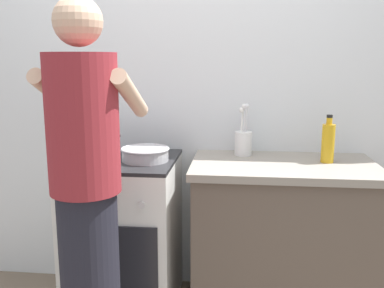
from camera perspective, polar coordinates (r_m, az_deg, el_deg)
name	(u,v)px	position (r m, az deg, el deg)	size (l,w,h in m)	color
back_wall	(223,93)	(2.67, 4.14, 6.79)	(3.20, 0.10, 2.50)	silver
countertop	(281,240)	(2.53, 11.70, -12.40)	(1.00, 0.60, 0.90)	brown
stove_range	(125,234)	(2.60, -8.93, -11.69)	(0.60, 0.62, 0.90)	white
pot	(97,146)	(2.48, -12.44, -0.32)	(0.27, 0.20, 0.14)	#B2B2B7
mixing_bowl	(145,153)	(2.39, -6.23, -1.26)	(0.27, 0.27, 0.07)	#B7B7BC
utensil_crock	(243,140)	(2.52, 6.82, 0.47)	(0.10, 0.10, 0.30)	silver
oil_bottle	(328,142)	(2.44, 17.61, 0.21)	(0.07, 0.07, 0.26)	gold
person	(87,200)	(1.91, -13.76, -7.22)	(0.41, 0.50, 1.70)	black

